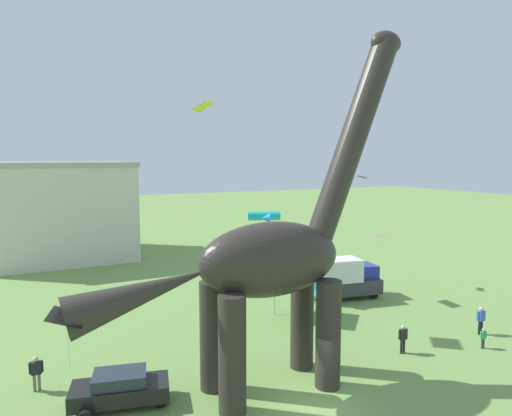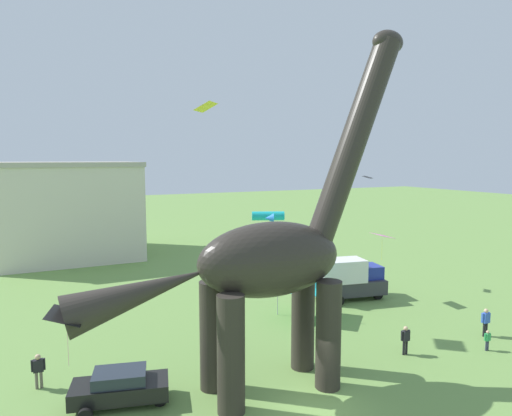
{
  "view_description": "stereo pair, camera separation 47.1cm",
  "coord_description": "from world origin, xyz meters",
  "views": [
    {
      "loc": [
        -10.85,
        -15.61,
        10.86
      ],
      "look_at": [
        -1.44,
        2.97,
        8.59
      ],
      "focal_mm": 31.76,
      "sensor_mm": 36.0,
      "label": 1
    },
    {
      "loc": [
        -10.43,
        -15.82,
        10.86
      ],
      "look_at": [
        -1.44,
        2.97,
        8.59
      ],
      "focal_mm": 31.76,
      "sensor_mm": 36.0,
      "label": 2
    }
  ],
  "objects": [
    {
      "name": "kite_high_left",
      "position": [
        -0.78,
        11.68,
        14.11
      ],
      "size": [
        1.86,
        1.92,
        0.55
      ],
      "color": "yellow"
    },
    {
      "name": "kite_trailing",
      "position": [
        14.87,
        14.95,
        9.29
      ],
      "size": [
        1.26,
        1.2,
        0.21
      ],
      "color": "black"
    },
    {
      "name": "kite_mid_center",
      "position": [
        12.89,
        10.66,
        5.04
      ],
      "size": [
        1.46,
        1.83,
        2.07
      ],
      "color": "pink"
    },
    {
      "name": "dinosaur_sculpture",
      "position": [
        -1.04,
        2.4,
        6.23
      ],
      "size": [
        16.5,
        3.49,
        17.24
      ],
      "rotation": [
        0.0,
        0.0,
        0.01
      ],
      "color": "#2D2823",
      "rests_on": "ground_plane"
    },
    {
      "name": "festival_canopy_tent",
      "position": [
        5.5,
        9.82,
        2.54
      ],
      "size": [
        3.15,
        3.15,
        3.0
      ],
      "color": "#B2B2B7",
      "rests_on": "ground_plane"
    },
    {
      "name": "kite_near_high",
      "position": [
        5.29,
        14.84,
        6.45
      ],
      "size": [
        2.57,
        2.53,
        0.73
      ],
      "color": "#19B2B7"
    },
    {
      "name": "person_photographer",
      "position": [
        12.09,
        0.8,
        0.71
      ],
      "size": [
        0.44,
        0.19,
        1.18
      ],
      "rotation": [
        0.0,
        0.0,
        3.89
      ],
      "color": "#2D3347",
      "rests_on": "ground_plane"
    },
    {
      "name": "background_building_block",
      "position": [
        -7.65,
        37.84,
        5.26
      ],
      "size": [
        14.55,
        12.48,
        10.51
      ],
      "color": "beige",
      "rests_on": "ground_plane"
    },
    {
      "name": "kite_far_right",
      "position": [
        -9.75,
        2.35,
        4.91
      ],
      "size": [
        1.68,
        2.02,
        2.23
      ],
      "color": "black"
    },
    {
      "name": "parked_sedan_left",
      "position": [
        -7.64,
        3.97,
        0.81
      ],
      "size": [
        4.5,
        2.72,
        1.55
      ],
      "rotation": [
        0.0,
        0.0,
        -0.24
      ],
      "color": "black",
      "rests_on": "ground_plane"
    },
    {
      "name": "ground_plane",
      "position": [
        0.0,
        0.0,
        0.0
      ],
      "size": [
        240.0,
        240.0,
        0.0
      ],
      "primitive_type": "plane",
      "color": "#6B9347"
    },
    {
      "name": "person_strolling_adult",
      "position": [
        -10.91,
        7.06,
        1.02
      ],
      "size": [
        0.63,
        0.28,
        1.69
      ],
      "rotation": [
        0.0,
        0.0,
        5.78
      ],
      "color": "#6B6056",
      "rests_on": "ground_plane"
    },
    {
      "name": "person_vendor_side",
      "position": [
        7.5,
        2.41,
        0.98
      ],
      "size": [
        0.61,
        0.27,
        1.62
      ],
      "rotation": [
        0.0,
        0.0,
        5.15
      ],
      "color": "black",
      "rests_on": "ground_plane"
    },
    {
      "name": "parked_box_truck",
      "position": [
        10.73,
        11.94,
        1.65
      ],
      "size": [
        5.89,
        3.11,
        3.2
      ],
      "rotation": [
        0.0,
        0.0,
        -0.19
      ],
      "color": "#38383D",
      "rests_on": "ground_plane"
    },
    {
      "name": "person_watching_child",
      "position": [
        13.83,
        2.27,
        1.06
      ],
      "size": [
        0.65,
        0.29,
        1.74
      ],
      "rotation": [
        0.0,
        0.0,
        4.85
      ],
      "color": "black",
      "rests_on": "ground_plane"
    }
  ]
}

